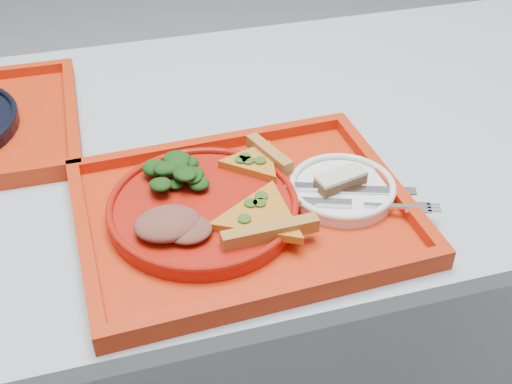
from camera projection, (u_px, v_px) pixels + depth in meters
table at (248, 169)px, 1.11m from camera, size 1.60×0.80×0.75m
tray_main at (244, 216)px, 0.89m from camera, size 0.46×0.36×0.01m
dinner_plate at (203, 210)px, 0.88m from camera, size 0.26×0.26×0.02m
side_plate at (342, 191)px, 0.91m from camera, size 0.15×0.15×0.01m
pizza_slice_a at (262, 214)px, 0.84m from camera, size 0.13×0.15×0.02m
pizza_slice_b at (254, 160)px, 0.94m from camera, size 0.13×0.12×0.02m
salad_heap at (176, 169)px, 0.90m from camera, size 0.08×0.07×0.04m
meat_portion at (167, 223)px, 0.82m from camera, size 0.09×0.07×0.03m
dessert_bar at (341, 180)px, 0.91m from camera, size 0.08×0.05×0.02m
knife at (350, 188)px, 0.90m from camera, size 0.18×0.07×0.01m
fork at (363, 204)px, 0.87m from camera, size 0.18×0.08×0.01m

